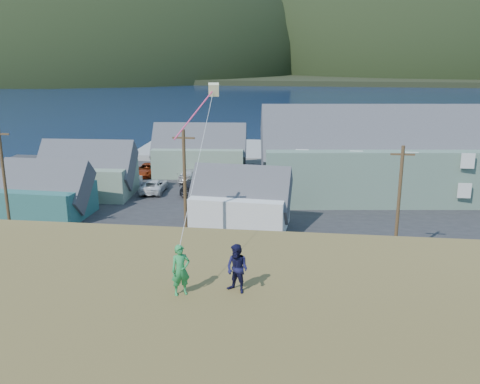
{
  "coord_description": "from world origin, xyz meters",
  "views": [
    {
      "loc": [
        4.63,
        -34.7,
        15.1
      ],
      "look_at": [
        1.77,
        -12.05,
        8.8
      ],
      "focal_mm": 40.0,
      "sensor_mm": 36.0,
      "label": 1
    }
  ],
  "objects_px": {
    "shed_white": "(241,201)",
    "lodge": "(423,156)",
    "shed_palegreen_near": "(87,172)",
    "shed_palegreen_far": "(200,151)",
    "shed_teal": "(44,192)",
    "kite_flyer_navy": "(237,269)",
    "kite_flyer_green": "(181,270)",
    "wharf": "(232,151)"
  },
  "relations": [
    {
      "from": "shed_palegreen_near",
      "to": "shed_white",
      "type": "xyz_separation_m",
      "value": [
        16.84,
        -8.17,
        -0.11
      ]
    },
    {
      "from": "shed_teal",
      "to": "kite_flyer_navy",
      "type": "bearing_deg",
      "value": -50.19
    },
    {
      "from": "shed_palegreen_near",
      "to": "kite_flyer_green",
      "type": "height_order",
      "value": "kite_flyer_green"
    },
    {
      "from": "shed_palegreen_far",
      "to": "kite_flyer_navy",
      "type": "xyz_separation_m",
      "value": [
        10.51,
        -45.53,
        5.18
      ]
    },
    {
      "from": "shed_palegreen_near",
      "to": "shed_palegreen_far",
      "type": "height_order",
      "value": "shed_palegreen_far"
    },
    {
      "from": "kite_flyer_green",
      "to": "lodge",
      "type": "bearing_deg",
      "value": 38.98
    },
    {
      "from": "shed_palegreen_near",
      "to": "shed_white",
      "type": "relative_size",
      "value": 1.15
    },
    {
      "from": "kite_flyer_navy",
      "to": "shed_teal",
      "type": "bearing_deg",
      "value": 155.33
    },
    {
      "from": "wharf",
      "to": "shed_palegreen_near",
      "type": "relative_size",
      "value": 2.64
    },
    {
      "from": "lodge",
      "to": "shed_palegreen_far",
      "type": "xyz_separation_m",
      "value": [
        -24.24,
        7.24,
        -1.53
      ]
    },
    {
      "from": "wharf",
      "to": "shed_palegreen_far",
      "type": "bearing_deg",
      "value": -98.67
    },
    {
      "from": "shed_palegreen_far",
      "to": "kite_flyer_green",
      "type": "bearing_deg",
      "value": -84.24
    },
    {
      "from": "lodge",
      "to": "shed_teal",
      "type": "bearing_deg",
      "value": -169.8
    },
    {
      "from": "lodge",
      "to": "shed_teal",
      "type": "distance_m",
      "value": 36.46
    },
    {
      "from": "shed_palegreen_far",
      "to": "kite_flyer_green",
      "type": "xyz_separation_m",
      "value": [
        8.71,
        -45.93,
        5.21
      ]
    },
    {
      "from": "shed_palegreen_far",
      "to": "kite_flyer_navy",
      "type": "relative_size",
      "value": 6.99
    },
    {
      "from": "lodge",
      "to": "shed_white",
      "type": "xyz_separation_m",
      "value": [
        -16.9,
        -11.86,
        -1.86
      ]
    },
    {
      "from": "shed_palegreen_near",
      "to": "kite_flyer_navy",
      "type": "relative_size",
      "value": 5.96
    },
    {
      "from": "lodge",
      "to": "shed_palegreen_far",
      "type": "bearing_deg",
      "value": 156.22
    },
    {
      "from": "shed_palegreen_near",
      "to": "shed_white",
      "type": "height_order",
      "value": "shed_palegreen_near"
    },
    {
      "from": "shed_teal",
      "to": "kite_flyer_navy",
      "type": "xyz_separation_m",
      "value": [
        21.03,
        -27.44,
        5.65
      ]
    },
    {
      "from": "shed_teal",
      "to": "shed_palegreen_near",
      "type": "relative_size",
      "value": 0.84
    },
    {
      "from": "shed_palegreen_near",
      "to": "kite_flyer_navy",
      "type": "bearing_deg",
      "value": -62.64
    },
    {
      "from": "shed_palegreen_far",
      "to": "shed_white",
      "type": "bearing_deg",
      "value": -73.97
    },
    {
      "from": "kite_flyer_navy",
      "to": "shed_palegreen_near",
      "type": "bearing_deg",
      "value": 147.91
    },
    {
      "from": "wharf",
      "to": "kite_flyer_green",
      "type": "distance_m",
      "value": 59.92
    },
    {
      "from": "lodge",
      "to": "kite_flyer_green",
      "type": "relative_size",
      "value": 19.39
    },
    {
      "from": "shed_white",
      "to": "kite_flyer_green",
      "type": "bearing_deg",
      "value": -83.11
    },
    {
      "from": "shed_palegreen_near",
      "to": "lodge",
      "type": "bearing_deg",
      "value": 3.56
    },
    {
      "from": "wharf",
      "to": "lodge",
      "type": "bearing_deg",
      "value": -42.48
    },
    {
      "from": "lodge",
      "to": "kite_flyer_navy",
      "type": "height_order",
      "value": "lodge"
    },
    {
      "from": "shed_palegreen_near",
      "to": "kite_flyer_green",
      "type": "xyz_separation_m",
      "value": [
        18.21,
        -35.01,
        5.43
      ]
    },
    {
      "from": "lodge",
      "to": "kite_flyer_green",
      "type": "bearing_deg",
      "value": -119.01
    },
    {
      "from": "shed_palegreen_near",
      "to": "kite_flyer_navy",
      "type": "xyz_separation_m",
      "value": [
        20.01,
        -34.61,
        5.4
      ]
    },
    {
      "from": "shed_white",
      "to": "lodge",
      "type": "bearing_deg",
      "value": 39.01
    },
    {
      "from": "shed_teal",
      "to": "kite_flyer_green",
      "type": "relative_size",
      "value": 4.84
    },
    {
      "from": "shed_teal",
      "to": "kite_flyer_navy",
      "type": "relative_size",
      "value": 5.0
    },
    {
      "from": "shed_palegreen_far",
      "to": "shed_palegreen_near",
      "type": "bearing_deg",
      "value": -135.99
    },
    {
      "from": "wharf",
      "to": "kite_flyer_navy",
      "type": "distance_m",
      "value": 59.76
    },
    {
      "from": "lodge",
      "to": "shed_palegreen_far",
      "type": "distance_m",
      "value": 25.34
    },
    {
      "from": "shed_palegreen_far",
      "to": "shed_teal",
      "type": "bearing_deg",
      "value": -125.14
    },
    {
      "from": "shed_palegreen_near",
      "to": "kite_flyer_green",
      "type": "distance_m",
      "value": 39.84
    }
  ]
}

